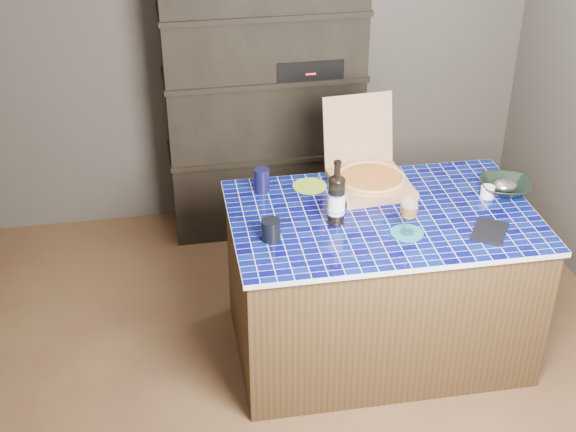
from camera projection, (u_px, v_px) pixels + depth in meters
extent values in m
plane|color=brown|center=(312.00, 373.00, 4.12)|extent=(3.50, 3.50, 0.00)
plane|color=#45403C|center=(258.00, 30.00, 4.95)|extent=(3.50, 0.00, 3.50)
cube|color=black|center=(264.00, 97.00, 4.94)|extent=(1.20, 0.40, 1.80)
cube|color=black|center=(305.00, 62.00, 4.82)|extent=(0.40, 0.32, 0.12)
cube|color=#413019|center=(378.00, 285.00, 4.11)|extent=(1.46, 0.92, 0.79)
cube|color=#040445|center=(383.00, 216.00, 3.90)|extent=(1.50, 0.95, 0.03)
cube|color=#9E7751|center=(371.00, 184.00, 4.11)|extent=(0.40, 0.40, 0.04)
cube|color=#9E7751|center=(358.00, 130.00, 4.19)|extent=(0.38, 0.11, 0.37)
cylinder|color=tan|center=(371.00, 180.00, 4.09)|extent=(0.35, 0.35, 0.01)
cylinder|color=maroon|center=(371.00, 178.00, 4.09)|extent=(0.30, 0.30, 0.01)
torus|color=tan|center=(371.00, 177.00, 4.09)|extent=(0.35, 0.35, 0.02)
cylinder|color=black|center=(336.00, 202.00, 3.77)|extent=(0.08, 0.08, 0.23)
ellipsoid|color=black|center=(337.00, 180.00, 3.71)|extent=(0.08, 0.08, 0.04)
cylinder|color=black|center=(337.00, 170.00, 3.68)|extent=(0.03, 0.03, 0.09)
cylinder|color=silver|center=(336.00, 204.00, 3.78)|extent=(0.08, 0.08, 0.10)
cylinder|color=#3F89D7|center=(336.00, 209.00, 3.79)|extent=(0.09, 0.09, 0.01)
cylinder|color=#3F89D7|center=(337.00, 194.00, 3.75)|extent=(0.09, 0.09, 0.01)
cylinder|color=#17677B|center=(407.00, 233.00, 3.74)|extent=(0.15, 0.15, 0.01)
cylinder|color=white|center=(407.00, 232.00, 3.74)|extent=(0.07, 0.07, 0.01)
cylinder|color=white|center=(408.00, 224.00, 3.71)|extent=(0.01, 0.01, 0.08)
ellipsoid|color=white|center=(409.00, 208.00, 3.67)|extent=(0.08, 0.08, 0.11)
cylinder|color=#AC781B|center=(409.00, 210.00, 3.67)|extent=(0.07, 0.07, 0.05)
cylinder|color=white|center=(410.00, 204.00, 3.66)|extent=(0.07, 0.07, 0.02)
cylinder|color=black|center=(271.00, 230.00, 3.67)|extent=(0.09, 0.09, 0.10)
cube|color=black|center=(490.00, 231.00, 3.74)|extent=(0.23, 0.25, 0.02)
imported|color=black|center=(505.00, 187.00, 4.06)|extent=(0.31, 0.31, 0.06)
ellipsoid|color=#A7A4AF|center=(505.00, 185.00, 4.06)|extent=(0.13, 0.11, 0.06)
cylinder|color=white|center=(487.00, 192.00, 4.02)|extent=(0.07, 0.07, 0.06)
cylinder|color=black|center=(262.00, 180.00, 4.06)|extent=(0.08, 0.08, 0.12)
cylinder|color=#99C72A|center=(310.00, 186.00, 4.13)|extent=(0.18, 0.18, 0.01)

